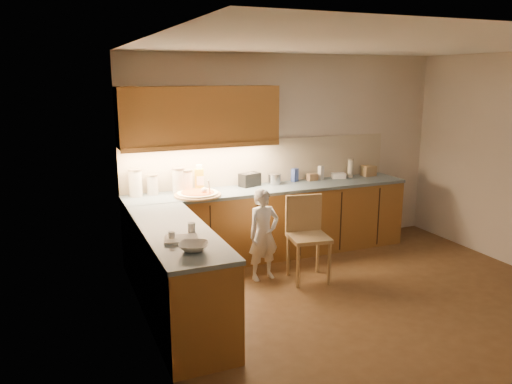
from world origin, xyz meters
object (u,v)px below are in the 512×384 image
child (264,235)px  toaster (250,180)px  wooden_chair (307,231)px  oil_jug (199,179)px  pizza_on_board (198,194)px

child → toaster: size_ratio=3.57×
child → toaster: (0.17, 0.85, 0.47)m
wooden_chair → oil_jug: oil_jug is taller
pizza_on_board → toaster: size_ratio=1.86×
child → oil_jug: 1.10m
oil_jug → toaster: bearing=2.8°
pizza_on_board → oil_jug: 0.28m
toaster → wooden_chair: bearing=-90.7°
pizza_on_board → child: 0.93m
child → toaster: toaster is taller
pizza_on_board → oil_jug: (0.09, 0.24, 0.13)m
wooden_chair → pizza_on_board: bearing=154.6°
pizza_on_board → wooden_chair: bearing=-34.4°
child → wooden_chair: (0.47, -0.16, 0.03)m
toaster → child: bearing=-119.0°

